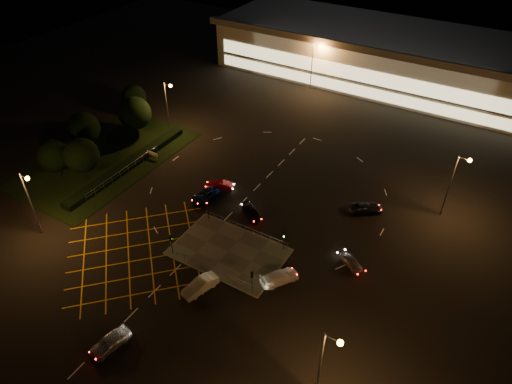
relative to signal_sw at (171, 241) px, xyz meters
The scene contains 27 objects.
ground 7.58m from the signal_sw, 56.28° to the left, with size 180.00×180.00×0.00m, color black.
pedestrian_island 7.57m from the signal_sw, 33.65° to the left, with size 14.00×9.00×0.12m, color #4C4944.
grass_verge 26.93m from the signal_sw, 153.45° to the left, with size 18.00×30.00×0.08m, color black.
hedge 22.55m from the signal_sw, 147.74° to the left, with size 2.00×26.00×1.00m, color black.
supermarket 68.13m from the signal_sw, 86.63° to the left, with size 72.00×26.50×10.50m.
streetlight_sw 19.03m from the signal_sw, 161.12° to the right, with size 1.78×0.56×10.03m.
streetlight_se 26.05m from the signal_sw, 18.14° to the right, with size 1.78×0.56×10.03m.
streetlight_nw 31.24m from the signal_sw, 129.19° to the left, with size 1.78×0.56×10.03m.
streetlight_ne 38.75m from the signal_sw, 42.43° to the left, with size 1.78×0.56×10.03m.
streetlight_far_left 54.44m from the signal_sw, 95.88° to the left, with size 1.78×0.56×10.03m.
signal_sw is the anchor object (origin of this frame).
signal_se 12.00m from the signal_sw, ahead, with size 0.28×0.30×3.15m.
signal_nw 7.99m from the signal_sw, 90.00° to the left, with size 0.28×0.30×3.15m.
signal_ne 14.41m from the signal_sw, 33.65° to the left, with size 0.28×0.30×3.15m.
tree_a 26.38m from the signal_sw, behind, with size 5.04×5.04×6.86m.
tree_b 30.55m from the signal_sw, 156.81° to the left, with size 5.40×5.40×7.35m.
tree_c 31.34m from the signal_sw, 140.20° to the left, with size 5.76×5.76×7.84m.
tree_d 39.73m from the signal_sw, 139.09° to the left, with size 4.68×4.68×6.37m.
tree_e 22.92m from the signal_sw, 164.76° to the left, with size 5.40×5.40×7.35m.
car_near_silver 14.51m from the signal_sw, 77.89° to the right, with size 1.84×4.58×1.56m, color silver.
car_queue_white 7.45m from the signal_sw, 24.42° to the right, with size 1.62×4.65×1.53m, color beige.
car_left_blue 12.13m from the signal_sw, 105.37° to the left, with size 2.16×4.69×1.30m, color #0B1946.
car_far_dkgrey 12.91m from the signal_sw, 68.29° to the left, with size 1.71×4.20×1.22m, color black.
car_right_silver 22.92m from the signal_sw, 25.82° to the left, with size 1.44×3.57×1.22m, color #AFB2B6.
car_circ_red 15.12m from the signal_sw, 100.33° to the left, with size 1.38×3.95×1.30m, color maroon.
car_east_grey 27.98m from the signal_sw, 48.54° to the left, with size 2.24×4.86×1.35m, color black.
car_approach_white 14.46m from the signal_sw, 12.24° to the left, with size 1.99×4.89×1.42m, color white.
Camera 1 is at (26.76, -36.64, 42.52)m, focal length 32.00 mm.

